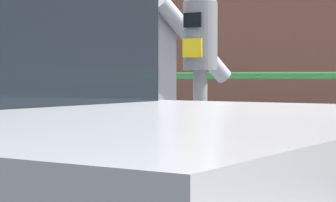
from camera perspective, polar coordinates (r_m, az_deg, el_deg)
name	(u,v)px	position (r m, az deg, el deg)	size (l,w,h in m)	color
parking_meter	(200,68)	(3.33, 2.70, 2.74)	(0.17, 0.18, 1.53)	slate
pedestrian_at_meter	(140,98)	(3.83, -2.36, 0.26)	(0.73, 0.50, 1.66)	#1E233F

